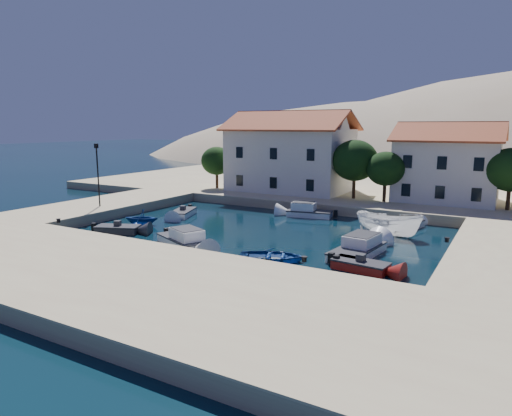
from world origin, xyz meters
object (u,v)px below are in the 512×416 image
(cabin_cruiser_south, at_px, (183,239))
(cabin_cruiser_east, at_px, (357,249))
(building_mid, at_px, (448,161))
(lamppost, at_px, (98,169))
(rowboat_south, at_px, (272,261))
(building_left, at_px, (290,150))
(boat_east, at_px, (388,235))

(cabin_cruiser_south, distance_m, cabin_cruiser_east, 12.95)
(building_mid, bearing_deg, lamppost, -144.55)
(building_mid, relative_size, rowboat_south, 2.40)
(building_left, relative_size, rowboat_south, 3.36)
(building_left, xyz_separation_m, lamppost, (-11.50, -20.00, -1.18))
(building_left, distance_m, boat_east, 21.82)
(rowboat_south, xyz_separation_m, cabin_cruiser_east, (4.61, 3.98, 0.48))
(cabin_cruiser_south, height_order, cabin_cruiser_east, same)
(building_mid, xyz_separation_m, rowboat_south, (-7.29, -26.07, -5.22))
(cabin_cruiser_south, xyz_separation_m, cabin_cruiser_east, (12.39, 3.77, -0.00))
(cabin_cruiser_south, distance_m, boat_east, 16.79)
(building_mid, relative_size, boat_east, 1.87)
(cabin_cruiser_south, height_order, rowboat_south, cabin_cruiser_south)
(rowboat_south, bearing_deg, cabin_cruiser_south, 66.88)
(building_left, distance_m, lamppost, 23.10)
(lamppost, relative_size, cabin_cruiser_south, 1.16)
(cabin_cruiser_east, bearing_deg, cabin_cruiser_south, 113.44)
(building_left, xyz_separation_m, rowboat_south, (10.71, -25.07, -5.94))
(cabin_cruiser_south, bearing_deg, boat_east, 64.90)
(rowboat_south, distance_m, boat_east, 12.18)
(building_mid, bearing_deg, cabin_cruiser_south, -120.24)
(cabin_cruiser_south, relative_size, cabin_cruiser_east, 0.94)
(building_left, bearing_deg, boat_east, -41.64)
(building_left, height_order, cabin_cruiser_east, building_left)
(building_left, xyz_separation_m, cabin_cruiser_east, (15.32, -21.08, -5.46))
(lamppost, height_order, cabin_cruiser_east, lamppost)
(rowboat_south, bearing_deg, building_mid, -37.16)
(building_mid, bearing_deg, rowboat_south, -105.62)
(cabin_cruiser_south, bearing_deg, building_mid, 84.17)
(building_left, distance_m, rowboat_south, 27.90)
(cabin_cruiser_east, bearing_deg, rowboat_south, 137.36)
(lamppost, bearing_deg, boat_east, 12.54)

